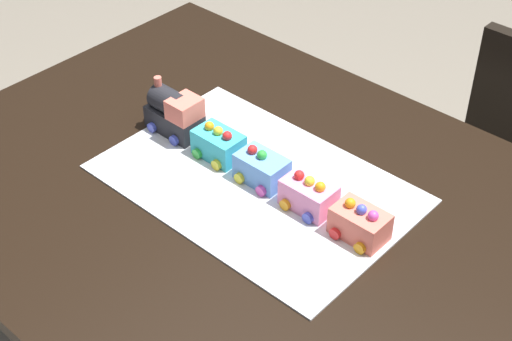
% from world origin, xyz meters
% --- Properties ---
extents(dining_table, '(1.40, 1.00, 0.74)m').
position_xyz_m(dining_table, '(0.00, 0.00, 0.63)').
color(dining_table, black).
rests_on(dining_table, ground).
extents(cake_board, '(0.60, 0.40, 0.00)m').
position_xyz_m(cake_board, '(-0.03, 0.04, 0.74)').
color(cake_board, silver).
rests_on(cake_board, dining_table).
extents(cake_locomotive, '(0.14, 0.08, 0.12)m').
position_xyz_m(cake_locomotive, '(-0.28, 0.05, 0.79)').
color(cake_locomotive, '#232328').
rests_on(cake_locomotive, cake_board).
extents(cake_car_caboose_turquoise, '(0.10, 0.08, 0.07)m').
position_xyz_m(cake_car_caboose_turquoise, '(-0.15, 0.05, 0.77)').
color(cake_car_caboose_turquoise, '#38B7C6').
rests_on(cake_car_caboose_turquoise, cake_board).
extents(cake_car_hopper_sky_blue, '(0.10, 0.08, 0.07)m').
position_xyz_m(cake_car_hopper_sky_blue, '(-0.03, 0.05, 0.77)').
color(cake_car_hopper_sky_blue, '#669EEA').
rests_on(cake_car_hopper_sky_blue, cake_board).
extents(cake_car_tanker_bubblegum, '(0.10, 0.08, 0.07)m').
position_xyz_m(cake_car_tanker_bubblegum, '(0.09, 0.05, 0.77)').
color(cake_car_tanker_bubblegum, pink).
rests_on(cake_car_tanker_bubblegum, cake_board).
extents(cake_car_gondola_coral, '(0.10, 0.08, 0.07)m').
position_xyz_m(cake_car_gondola_coral, '(0.21, 0.05, 0.77)').
color(cake_car_gondola_coral, '#F27260').
rests_on(cake_car_gondola_coral, cake_board).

